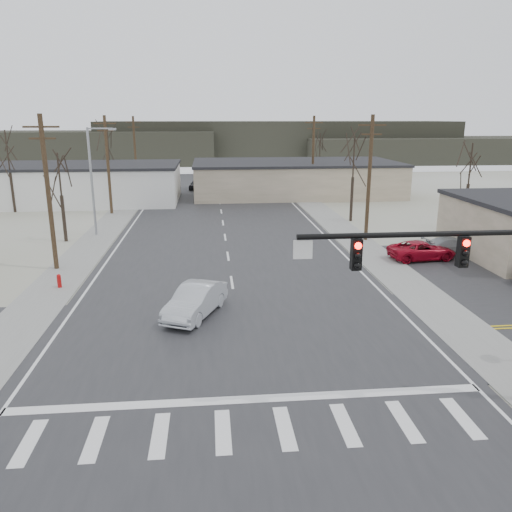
{
  "coord_description": "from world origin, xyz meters",
  "views": [
    {
      "loc": [
        -1.25,
        -20.92,
        9.73
      ],
      "look_at": [
        1.17,
        4.68,
        2.6
      ],
      "focal_mm": 35.0,
      "sensor_mm": 36.0,
      "label": 1
    }
  ],
  "objects_px": {
    "sedan_crossing": "(195,301)",
    "car_far_a": "(227,186)",
    "car_far_b": "(197,184)",
    "traffic_signal_mast": "(492,278)",
    "car_parked_silver": "(453,246)",
    "car_parked_red": "(422,250)",
    "fire_hydrant": "(59,281)"
  },
  "relations": [
    {
      "from": "car_far_b",
      "to": "car_parked_red",
      "type": "height_order",
      "value": "car_far_b"
    },
    {
      "from": "car_far_a",
      "to": "car_parked_red",
      "type": "height_order",
      "value": "car_far_a"
    },
    {
      "from": "car_far_a",
      "to": "car_parked_silver",
      "type": "xyz_separation_m",
      "value": [
        15.22,
        -34.03,
        -0.19
      ]
    },
    {
      "from": "traffic_signal_mast",
      "to": "car_far_b",
      "type": "bearing_deg",
      "value": 100.94
    },
    {
      "from": "traffic_signal_mast",
      "to": "sedan_crossing",
      "type": "distance_m",
      "value": 14.05
    },
    {
      "from": "traffic_signal_mast",
      "to": "fire_hydrant",
      "type": "relative_size",
      "value": 10.29
    },
    {
      "from": "car_parked_silver",
      "to": "car_far_b",
      "type": "bearing_deg",
      "value": 23.55
    },
    {
      "from": "traffic_signal_mast",
      "to": "car_parked_silver",
      "type": "height_order",
      "value": "traffic_signal_mast"
    },
    {
      "from": "traffic_signal_mast",
      "to": "car_far_b",
      "type": "relative_size",
      "value": 2.21
    },
    {
      "from": "fire_hydrant",
      "to": "car_far_a",
      "type": "xyz_separation_m",
      "value": [
        11.43,
        39.03,
        0.4
      ]
    },
    {
      "from": "traffic_signal_mast",
      "to": "car_parked_red",
      "type": "relative_size",
      "value": 1.89
    },
    {
      "from": "car_far_a",
      "to": "car_parked_red",
      "type": "xyz_separation_m",
      "value": [
        12.42,
        -35.11,
        -0.16
      ]
    },
    {
      "from": "traffic_signal_mast",
      "to": "car_parked_silver",
      "type": "xyz_separation_m",
      "value": [
        8.56,
        19.2,
        -4.01
      ]
    },
    {
      "from": "traffic_signal_mast",
      "to": "fire_hydrant",
      "type": "xyz_separation_m",
      "value": [
        -18.09,
        14.2,
        -4.22
      ]
    },
    {
      "from": "sedan_crossing",
      "to": "car_far_a",
      "type": "xyz_separation_m",
      "value": [
        3.31,
        44.1,
        0.02
      ]
    },
    {
      "from": "sedan_crossing",
      "to": "car_parked_silver",
      "type": "xyz_separation_m",
      "value": [
        18.53,
        10.08,
        -0.17
      ]
    },
    {
      "from": "sedan_crossing",
      "to": "car_far_b",
      "type": "distance_m",
      "value": 46.83
    },
    {
      "from": "fire_hydrant",
      "to": "car_far_b",
      "type": "bearing_deg",
      "value": 80.11
    },
    {
      "from": "car_far_a",
      "to": "car_parked_silver",
      "type": "distance_m",
      "value": 37.28
    },
    {
      "from": "car_far_a",
      "to": "car_far_b",
      "type": "distance_m",
      "value": 4.97
    },
    {
      "from": "traffic_signal_mast",
      "to": "car_parked_red",
      "type": "distance_m",
      "value": 19.43
    },
    {
      "from": "sedan_crossing",
      "to": "car_far_b",
      "type": "height_order",
      "value": "sedan_crossing"
    },
    {
      "from": "car_parked_red",
      "to": "traffic_signal_mast",
      "type": "bearing_deg",
      "value": 156.61
    },
    {
      "from": "car_far_a",
      "to": "car_parked_silver",
      "type": "relative_size",
      "value": 1.27
    },
    {
      "from": "car_far_a",
      "to": "car_parked_silver",
      "type": "height_order",
      "value": "car_far_a"
    },
    {
      "from": "traffic_signal_mast",
      "to": "sedan_crossing",
      "type": "xyz_separation_m",
      "value": [
        -9.97,
        9.13,
        -3.84
      ]
    },
    {
      "from": "fire_hydrant",
      "to": "car_far_a",
      "type": "distance_m",
      "value": 40.67
    },
    {
      "from": "car_far_a",
      "to": "sedan_crossing",
      "type": "bearing_deg",
      "value": 108.26
    },
    {
      "from": "traffic_signal_mast",
      "to": "fire_hydrant",
      "type": "distance_m",
      "value": 23.39
    },
    {
      "from": "traffic_signal_mast",
      "to": "fire_hydrant",
      "type": "bearing_deg",
      "value": 141.87
    },
    {
      "from": "sedan_crossing",
      "to": "car_parked_red",
      "type": "relative_size",
      "value": 1.01
    },
    {
      "from": "fire_hydrant",
      "to": "car_parked_red",
      "type": "distance_m",
      "value": 24.18
    }
  ]
}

